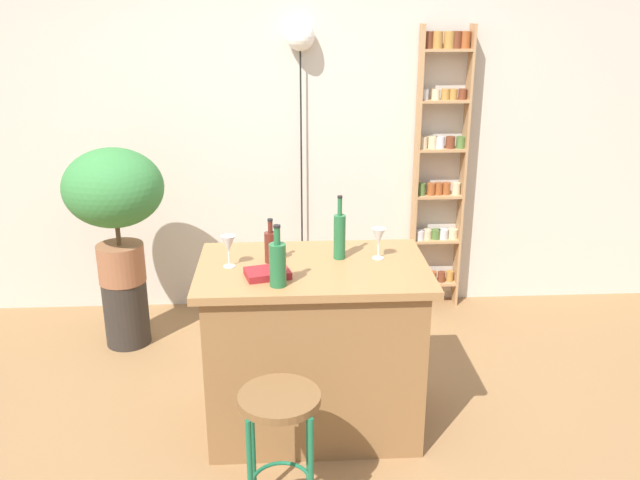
# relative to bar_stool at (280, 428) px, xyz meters

# --- Properties ---
(ground) EXTENTS (12.00, 12.00, 0.00)m
(ground) POSITION_rel_bar_stool_xyz_m (0.18, 0.44, -0.48)
(ground) COLOR olive
(back_wall) EXTENTS (6.40, 0.10, 2.80)m
(back_wall) POSITION_rel_bar_stool_xyz_m (0.18, 2.39, 0.92)
(back_wall) COLOR beige
(back_wall) RESTS_ON ground
(kitchen_counter) EXTENTS (1.17, 0.75, 0.93)m
(kitchen_counter) POSITION_rel_bar_stool_xyz_m (0.18, 0.74, -0.02)
(kitchen_counter) COLOR olive
(kitchen_counter) RESTS_ON ground
(bar_stool) EXTENTS (0.35, 0.35, 0.64)m
(bar_stool) POSITION_rel_bar_stool_xyz_m (0.00, 0.00, 0.00)
(bar_stool) COLOR #196642
(bar_stool) RESTS_ON ground
(spice_shelf) EXTENTS (0.36, 0.13, 2.06)m
(spice_shelf) POSITION_rel_bar_stool_xyz_m (1.17, 2.25, 0.61)
(spice_shelf) COLOR tan
(spice_shelf) RESTS_ON ground
(plant_stool) EXTENTS (0.29, 0.29, 0.45)m
(plant_stool) POSITION_rel_bar_stool_xyz_m (-1.04, 1.74, -0.26)
(plant_stool) COLOR #2D2823
(plant_stool) RESTS_ON ground
(potted_plant) EXTENTS (0.63, 0.57, 0.89)m
(potted_plant) POSITION_rel_bar_stool_xyz_m (-1.04, 1.74, 0.55)
(potted_plant) COLOR #935B3D
(potted_plant) RESTS_ON plant_stool
(bottle_soda_blue) EXTENTS (0.06, 0.06, 0.34)m
(bottle_soda_blue) POSITION_rel_bar_stool_xyz_m (0.32, 0.83, 0.57)
(bottle_soda_blue) COLOR #236638
(bottle_soda_blue) RESTS_ON kitchen_counter
(bottle_wine_red) EXTENTS (0.06, 0.06, 0.23)m
(bottle_wine_red) POSITION_rel_bar_stool_xyz_m (-0.04, 0.80, 0.53)
(bottle_wine_red) COLOR #5B2319
(bottle_wine_red) RESTS_ON kitchen_counter
(bottle_sauce_amber) EXTENTS (0.08, 0.08, 0.30)m
(bottle_sauce_amber) POSITION_rel_bar_stool_xyz_m (0.00, 0.49, 0.56)
(bottle_sauce_amber) COLOR #236638
(bottle_sauce_amber) RESTS_ON kitchen_counter
(wine_glass_left) EXTENTS (0.07, 0.07, 0.16)m
(wine_glass_left) POSITION_rel_bar_stool_xyz_m (0.52, 0.82, 0.56)
(wine_glass_left) COLOR silver
(wine_glass_left) RESTS_ON kitchen_counter
(wine_glass_center) EXTENTS (0.07, 0.07, 0.16)m
(wine_glass_center) POSITION_rel_bar_stool_xyz_m (-0.25, 0.75, 0.56)
(wine_glass_center) COLOR silver
(wine_glass_center) RESTS_ON kitchen_counter
(cookbook) EXTENTS (0.24, 0.20, 0.03)m
(cookbook) POSITION_rel_bar_stool_xyz_m (-0.05, 0.60, 0.46)
(cookbook) COLOR maroon
(cookbook) RESTS_ON kitchen_counter
(pendant_globe_light) EXTENTS (0.20, 0.20, 2.08)m
(pendant_globe_light) POSITION_rel_bar_stool_xyz_m (0.17, 2.28, 1.46)
(pendant_globe_light) COLOR black
(pendant_globe_light) RESTS_ON ground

